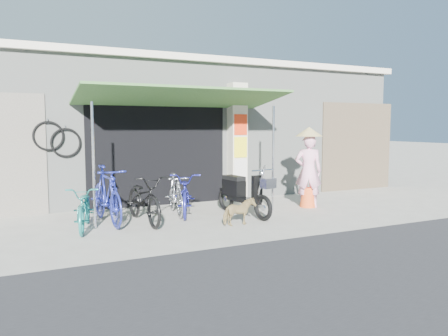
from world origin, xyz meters
name	(u,v)px	position (x,y,z in m)	size (l,w,h in m)	color
ground	(254,221)	(0.00, 0.00, 0.00)	(80.00, 80.00, 0.00)	#A7A397
bicycle_shop	(172,129)	(0.00, 5.09, 1.83)	(12.30, 5.30, 3.66)	gray
shop_pillar	(237,142)	(0.85, 2.45, 1.50)	(0.42, 0.44, 3.00)	beige
awning	(183,99)	(-0.90, 1.63, 2.51)	(4.60, 1.88, 2.72)	#35612B
neighbour_right	(357,147)	(5.00, 2.59, 1.30)	(2.60, 0.06, 2.60)	brown
bike_teal	(85,208)	(-3.18, 0.69, 0.41)	(0.55, 1.57, 0.83)	#1B7A72
bike_blue	(107,195)	(-2.71, 1.05, 0.57)	(0.54, 1.90, 1.14)	navy
bike_black	(144,199)	(-2.04, 0.80, 0.48)	(0.64, 1.84, 0.97)	black
bike_silver	(176,194)	(-1.22, 1.30, 0.45)	(0.42, 1.49, 0.89)	silver
bike_navy	(186,193)	(-1.02, 1.21, 0.47)	(0.62, 1.78, 0.93)	navy
street_dog	(239,212)	(-0.46, -0.22, 0.27)	(0.29, 0.63, 0.53)	#AB7A5A
moped	(242,193)	(0.06, 0.63, 0.48)	(0.59, 1.84, 1.05)	black
nun	(308,168)	(1.92, 0.82, 0.93)	(0.75, 0.68, 1.89)	pink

